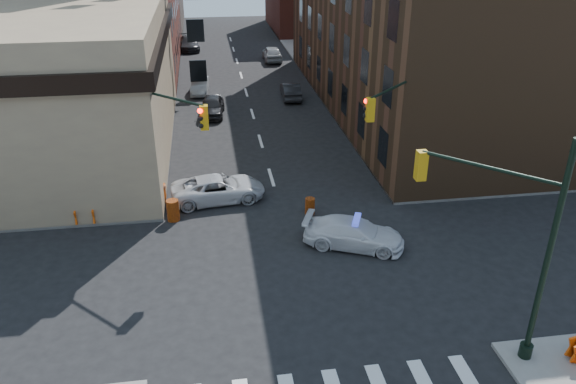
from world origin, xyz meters
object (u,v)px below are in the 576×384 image
object	(u,v)px
parked_car_wnear	(212,106)
barrel_bank	(173,210)
barrel_road	(310,206)
parked_car_wfar	(200,86)
pedestrian_b	(90,205)
pickup	(218,189)
pedestrian_a	(133,185)
police_car	(354,233)
parked_car_enear	(291,91)
barricade_nw_a	(155,193)

from	to	relation	value
parked_car_wnear	barrel_bank	size ratio (longest dim) A/B	3.88
barrel_road	parked_car_wfar	bearing A→B (deg)	103.07
parked_car_wnear	pedestrian_b	bearing A→B (deg)	-106.24
pickup	pedestrian_a	size ratio (longest dim) A/B	2.48
police_car	barrel_bank	size ratio (longest dim) A/B	4.19
pedestrian_a	barrel_bank	xyz separation A→B (m)	(2.06, -2.01, -0.60)
pickup	barrel_road	xyz separation A→B (m)	(4.58, -2.26, -0.25)
police_car	parked_car_enear	size ratio (longest dim) A/B	1.12
parked_car_wfar	barrel_road	bearing A→B (deg)	-72.27
pickup	pedestrian_a	xyz separation A→B (m)	(-4.40, 0.12, 0.46)
parked_car_wfar	pickup	bearing A→B (deg)	-83.17
parked_car_enear	barricade_nw_a	distance (m)	20.71
parked_car_wfar	pedestrian_b	world-z (taller)	pedestrian_b
parked_car_wfar	parked_car_enear	distance (m)	7.99
parked_car_enear	barrel_bank	bearing A→B (deg)	67.87
pedestrian_b	barrel_road	world-z (taller)	pedestrian_b
barrel_road	pedestrian_b	bearing A→B (deg)	176.00
parked_car_enear	barrel_bank	size ratio (longest dim) A/B	3.73
parked_car_wfar	parked_car_wnear	bearing A→B (deg)	-77.38
police_car	parked_car_wnear	world-z (taller)	parked_car_wnear
barrel_road	barrel_bank	size ratio (longest dim) A/B	0.80
parked_car_wnear	parked_car_enear	size ratio (longest dim) A/B	1.04
police_car	barrel_road	distance (m)	3.69
pedestrian_a	pedestrian_b	world-z (taller)	pedestrian_a
pickup	parked_car_enear	bearing A→B (deg)	-27.09
pedestrian_a	police_car	bearing A→B (deg)	-24.65
parked_car_enear	barrel_road	distance (m)	20.49
police_car	pedestrian_b	size ratio (longest dim) A/B	2.84
pickup	parked_car_wnear	size ratio (longest dim) A/B	1.16
parked_car_wfar	pedestrian_b	size ratio (longest dim) A/B	2.46
parked_car_enear	parked_car_wnear	bearing A→B (deg)	29.97
parked_car_wnear	parked_car_wfar	world-z (taller)	parked_car_wnear
pickup	pedestrian_b	distance (m)	6.53
barrel_bank	parked_car_wfar	bearing A→B (deg)	86.09
pedestrian_a	barrel_bank	size ratio (longest dim) A/B	1.82
police_car	barrel_road	bearing A→B (deg)	45.05
pedestrian_a	pedestrian_b	bearing A→B (deg)	-136.13
parked_car_wnear	parked_car_wfar	bearing A→B (deg)	103.47
pickup	pedestrian_a	world-z (taller)	pedestrian_a
pickup	barrel_road	bearing A→B (deg)	-123.03
pickup	barrel_bank	world-z (taller)	pickup
barrel_bank	pickup	bearing A→B (deg)	38.96
parked_car_wnear	barricade_nw_a	xyz separation A→B (m)	(-3.42, -14.61, -0.10)
pedestrian_b	barrel_bank	bearing A→B (deg)	7.15
police_car	barrel_road	xyz separation A→B (m)	(-1.42, 3.40, -0.23)
barricade_nw_a	barrel_road	bearing A→B (deg)	-10.98
barricade_nw_a	parked_car_wnear	bearing A→B (deg)	81.88
pedestrian_b	barrel_bank	size ratio (longest dim) A/B	1.47
pickup	barrel_bank	size ratio (longest dim) A/B	4.51
parked_car_enear	pedestrian_a	size ratio (longest dim) A/B	2.05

